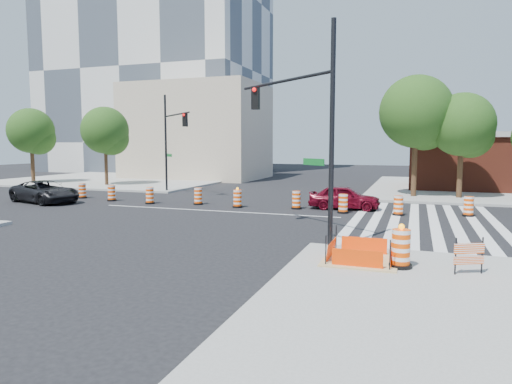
{
  "coord_description": "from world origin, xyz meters",
  "views": [
    {
      "loc": [
        10.5,
        -22.86,
        3.69
      ],
      "look_at": [
        3.28,
        -2.34,
        1.4
      ],
      "focal_mm": 32.0,
      "sensor_mm": 36.0,
      "label": 1
    }
  ],
  "objects_px": {
    "red_coupe": "(344,197)",
    "signal_pole_se": "(303,116)",
    "dark_suv": "(45,192)",
    "signal_pole_nw": "(171,134)"
  },
  "relations": [
    {
      "from": "red_coupe",
      "to": "signal_pole_se",
      "type": "xyz_separation_m",
      "value": [
        -0.23,
        -9.25,
        4.06
      ]
    },
    {
      "from": "dark_suv",
      "to": "signal_pole_se",
      "type": "bearing_deg",
      "value": -92.48
    },
    {
      "from": "red_coupe",
      "to": "signal_pole_se",
      "type": "distance_m",
      "value": 10.1
    },
    {
      "from": "signal_pole_se",
      "to": "red_coupe",
      "type": "bearing_deg",
      "value": -52.88
    },
    {
      "from": "dark_suv",
      "to": "signal_pole_se",
      "type": "height_order",
      "value": "signal_pole_se"
    },
    {
      "from": "signal_pole_nw",
      "to": "red_coupe",
      "type": "bearing_deg",
      "value": 27.53
    },
    {
      "from": "signal_pole_se",
      "to": "signal_pole_nw",
      "type": "bearing_deg",
      "value": -6.44
    },
    {
      "from": "signal_pole_se",
      "to": "signal_pole_nw",
      "type": "distance_m",
      "value": 18.31
    },
    {
      "from": "dark_suv",
      "to": "signal_pole_nw",
      "type": "xyz_separation_m",
      "value": [
        5.15,
        7.02,
        3.76
      ]
    },
    {
      "from": "dark_suv",
      "to": "signal_pole_se",
      "type": "xyz_separation_m",
      "value": [
        18.1,
        -5.92,
        4.05
      ]
    }
  ]
}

